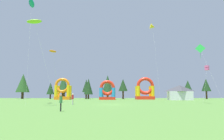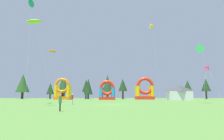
{
  "view_description": "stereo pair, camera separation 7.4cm",
  "coord_description": "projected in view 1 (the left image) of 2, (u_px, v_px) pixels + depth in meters",
  "views": [
    {
      "loc": [
        -0.0,
        -34.35,
        1.61
      ],
      "look_at": [
        0.0,
        14.8,
        7.08
      ],
      "focal_mm": 35.07,
      "sensor_mm": 36.0,
      "label": 1
    },
    {
      "loc": [
        0.07,
        -34.35,
        1.61
      ],
      "look_at": [
        0.0,
        14.8,
        7.08
      ],
      "focal_mm": 35.07,
      "sensor_mm": 36.0,
      "label": 2
    }
  ],
  "objects": [
    {
      "name": "tree_row_1",
      "position": [
        50.0,
        89.0,
        78.74
      ],
      "size": [
        2.76,
        2.76,
        5.83
      ],
      "color": "#4C331E",
      "rests_on": "ground_plane"
    },
    {
      "name": "inflatable_red_slide",
      "position": [
        63.0,
        91.0,
        66.7
      ],
      "size": [
        4.73,
        3.66,
        6.56
      ],
      "color": "orange",
      "rests_on": "ground_plane"
    },
    {
      "name": "kite_teal_parafoil",
      "position": [
        32.0,
        4.0,
        37.64
      ],
      "size": [
        1.8,
        4.48,
        17.72
      ],
      "color": "#0C7F7A",
      "rests_on": "ground_plane"
    },
    {
      "name": "person_left_edge",
      "position": [
        73.0,
        98.0,
        33.92
      ],
      "size": [
        0.39,
        0.39,
        1.73
      ],
      "rotation": [
        0.0,
        0.0,
        4.3
      ],
      "color": "silver",
      "rests_on": "ground_plane"
    },
    {
      "name": "tree_row_6",
      "position": [
        108.0,
        84.0,
        79.17
      ],
      "size": [
        4.05,
        4.05,
        8.5
      ],
      "color": "#4C331E",
      "rests_on": "ground_plane"
    },
    {
      "name": "festival_tent",
      "position": [
        180.0,
        93.0,
        60.86
      ],
      "size": [
        6.32,
        3.67,
        4.14
      ],
      "color": "silver",
      "rests_on": "ground_plane"
    },
    {
      "name": "inflatable_orange_dome",
      "position": [
        145.0,
        91.0,
        69.02
      ],
      "size": [
        5.7,
        4.38,
        6.95
      ],
      "color": "red",
      "rests_on": "ground_plane"
    },
    {
      "name": "kite_orange_parafoil",
      "position": [
        53.0,
        51.0,
        43.13
      ],
      "size": [
        1.9,
        2.99,
        10.33
      ],
      "color": "orange",
      "rests_on": "ground_plane"
    },
    {
      "name": "kite_lime_parafoil",
      "position": [
        34.0,
        22.0,
        30.85
      ],
      "size": [
        4.29,
        1.31,
        12.3
      ],
      "color": "#8CD826",
      "rests_on": "ground_plane"
    },
    {
      "name": "inflatable_blue_arch",
      "position": [
        107.0,
        93.0,
        65.65
      ],
      "size": [
        4.78,
        4.08,
        5.82
      ],
      "color": "red",
      "rests_on": "ground_plane"
    },
    {
      "name": "tree_row_8",
      "position": [
        188.0,
        87.0,
        77.57
      ],
      "size": [
        3.61,
        3.61,
        6.56
      ],
      "color": "#4C331E",
      "rests_on": "ground_plane"
    },
    {
      "name": "tree_row_9",
      "position": [
        206.0,
        85.0,
        76.85
      ],
      "size": [
        3.21,
        3.21,
        7.14
      ],
      "color": "#4C331E",
      "rests_on": "ground_plane"
    },
    {
      "name": "tree_row_4",
      "position": [
        86.0,
        86.0,
        79.92
      ],
      "size": [
        2.98,
        2.98,
        7.03
      ],
      "color": "#4C331E",
      "rests_on": "ground_plane"
    },
    {
      "name": "ground_plane",
      "position": [
        112.0,
        105.0,
        33.96
      ],
      "size": [
        120.0,
        120.0,
        0.0
      ],
      "primitive_type": "plane",
      "color": "#548438"
    },
    {
      "name": "kite_pink_box",
      "position": [
        207.0,
        68.0,
        38.37
      ],
      "size": [
        2.24,
        2.39,
        6.64
      ],
      "color": "#EA599E",
      "rests_on": "ground_plane"
    },
    {
      "name": "kite_green_diamond",
      "position": [
        200.0,
        49.0,
        41.58
      ],
      "size": [
        2.72,
        4.25,
        10.8
      ],
      "color": "green",
      "rests_on": "ground_plane"
    },
    {
      "name": "tree_row_2",
      "position": [
        63.0,
        85.0,
        78.84
      ],
      "size": [
        3.87,
        3.87,
        7.8
      ],
      "color": "#4C331E",
      "rests_on": "ground_plane"
    },
    {
      "name": "kite_yellow_delta",
      "position": [
        153.0,
        27.0,
        66.79
      ],
      "size": [
        1.87,
        6.84,
        23.1
      ],
      "color": "yellow",
      "rests_on": "ground_plane"
    },
    {
      "name": "tree_row_0",
      "position": [
        23.0,
        83.0,
        78.96
      ],
      "size": [
        4.82,
        4.82,
        8.96
      ],
      "color": "#4C331E",
      "rests_on": "ground_plane"
    },
    {
      "name": "tree_row_3",
      "position": [
        64.0,
        86.0,
        77.97
      ],
      "size": [
        3.5,
        3.5,
        7.17
      ],
      "color": "#4C331E",
      "rests_on": "ground_plane"
    },
    {
      "name": "tree_row_5",
      "position": [
        88.0,
        87.0,
        75.62
      ],
      "size": [
        3.11,
        3.11,
        7.04
      ],
      "color": "#4C331E",
      "rests_on": "ground_plane"
    },
    {
      "name": "tree_row_7",
      "position": [
        123.0,
        85.0,
        75.43
      ],
      "size": [
        3.16,
        3.16,
        6.91
      ],
      "color": "#4C331E",
      "rests_on": "ground_plane"
    },
    {
      "name": "person_far_side",
      "position": [
        61.0,
        101.0,
        20.81
      ],
      "size": [
        0.35,
        0.35,
        1.59
      ],
      "rotation": [
        0.0,
        0.0,
        1.94
      ],
      "color": "black",
      "rests_on": "ground_plane"
    }
  ]
}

